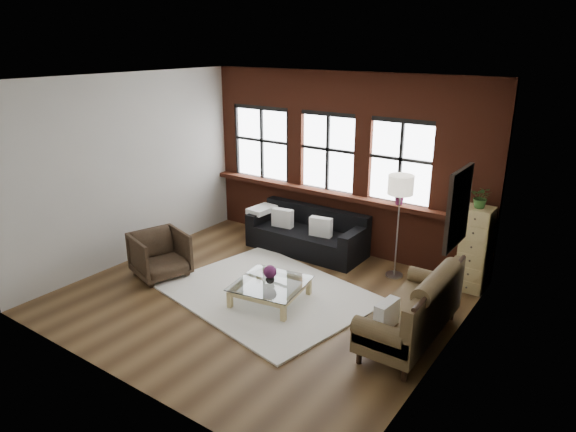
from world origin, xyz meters
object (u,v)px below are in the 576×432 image
Objects in this scene: drawer_chest at (475,249)px; vase at (270,278)px; vintage_settee at (411,305)px; armchair at (160,255)px; floor_lamp at (398,223)px; dark_sofa at (307,231)px; coffee_table at (270,293)px.

vase is at bearing -136.91° from drawer_chest.
vintage_settee is at bearing 6.27° from vase.
floor_lamp reaches higher than armchair.
dark_sofa is 2.21× the size of coffee_table.
drawer_chest is (0.23, 1.92, 0.16)m from vintage_settee.
coffee_table is at bearing -120.92° from floor_lamp.
floor_lamp reaches higher than dark_sofa.
dark_sofa is 1.14× the size of vintage_settee.
dark_sofa is 1.84m from floor_lamp.
drawer_chest is (2.30, 2.15, 0.51)m from coffee_table.
armchair is 5.92× the size of vase.
vase is at bearing -173.73° from vintage_settee.
coffee_table is at bearing -64.01° from armchair.
drawer_chest is at bearing 12.32° from floor_lamp.
drawer_chest reaches higher than vintage_settee.
vintage_settee reaches higher than coffee_table.
dark_sofa is at bearing 107.84° from vase.
vintage_settee reaches higher than armchair.
coffee_table is 2.34m from floor_lamp.
vintage_settee is 1.96m from floor_lamp.
armchair is at bearing -172.62° from vintage_settee.
dark_sofa is 15.58× the size of vase.
floor_lamp reaches higher than drawer_chest.
vintage_settee is 1.94m from drawer_chest.
vintage_settee is at bearing -60.77° from floor_lamp.
coffee_table is at bearing -173.73° from vintage_settee.
coffee_table is (0.63, -1.94, -0.24)m from dark_sofa.
drawer_chest is (4.32, 2.45, 0.29)m from armchair.
coffee_table is 0.53× the size of floor_lamp.
vase is 3.16m from drawer_chest.
armchair is 0.44× the size of floor_lamp.
vase is (2.02, 0.30, 0.02)m from armchair.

